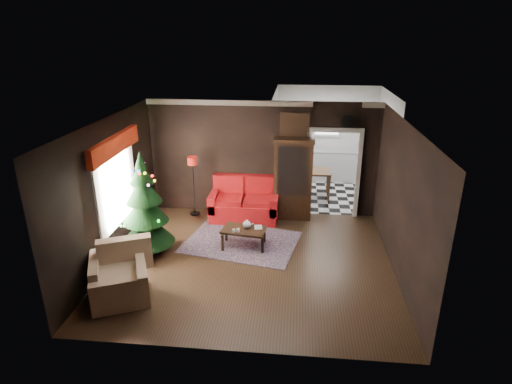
# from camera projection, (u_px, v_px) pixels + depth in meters

# --- Properties ---
(floor) EXTENTS (5.50, 5.50, 0.00)m
(floor) POSITION_uv_depth(u_px,v_px,m) (252.00, 262.00, 8.39)
(floor) COLOR black
(floor) RESTS_ON ground
(ceiling) EXTENTS (5.50, 5.50, 0.00)m
(ceiling) POSITION_uv_depth(u_px,v_px,m) (251.00, 123.00, 7.39)
(ceiling) COLOR white
(ceiling) RESTS_ON ground
(wall_back) EXTENTS (5.50, 0.00, 5.50)m
(wall_back) POSITION_uv_depth(u_px,v_px,m) (263.00, 159.00, 10.21)
(wall_back) COLOR black
(wall_back) RESTS_ON ground
(wall_front) EXTENTS (5.50, 0.00, 5.50)m
(wall_front) POSITION_uv_depth(u_px,v_px,m) (230.00, 266.00, 5.57)
(wall_front) COLOR black
(wall_front) RESTS_ON ground
(wall_left) EXTENTS (0.00, 5.50, 5.50)m
(wall_left) POSITION_uv_depth(u_px,v_px,m) (110.00, 192.00, 8.15)
(wall_left) COLOR black
(wall_left) RESTS_ON ground
(wall_right) EXTENTS (0.00, 5.50, 5.50)m
(wall_right) POSITION_uv_depth(u_px,v_px,m) (402.00, 202.00, 7.64)
(wall_right) COLOR black
(wall_right) RESTS_ON ground
(doorway) EXTENTS (1.10, 0.10, 2.10)m
(doorway) POSITION_uv_depth(u_px,v_px,m) (333.00, 175.00, 10.18)
(doorway) COLOR white
(doorway) RESTS_ON ground
(left_window) EXTENTS (0.05, 1.60, 1.40)m
(left_window) POSITION_uv_depth(u_px,v_px,m) (116.00, 186.00, 8.31)
(left_window) COLOR white
(left_window) RESTS_ON wall_left
(valance) EXTENTS (0.12, 2.10, 0.35)m
(valance) POSITION_uv_depth(u_px,v_px,m) (115.00, 145.00, 8.01)
(valance) COLOR maroon
(valance) RESTS_ON wall_left
(kitchen_floor) EXTENTS (3.00, 3.00, 0.00)m
(kitchen_floor) POSITION_uv_depth(u_px,v_px,m) (326.00, 193.00, 11.95)
(kitchen_floor) COLOR white
(kitchen_floor) RESTS_ON ground
(kitchen_window) EXTENTS (0.70, 0.06, 0.70)m
(kitchen_window) POSITION_uv_depth(u_px,v_px,m) (327.00, 123.00, 12.69)
(kitchen_window) COLOR white
(kitchen_window) RESTS_ON ground
(rug) EXTENTS (2.64, 2.14, 0.01)m
(rug) POSITION_uv_depth(u_px,v_px,m) (241.00, 242.00, 9.17)
(rug) COLOR #59444E
(rug) RESTS_ON ground
(loveseat) EXTENTS (1.70, 0.90, 1.00)m
(loveseat) POSITION_uv_depth(u_px,v_px,m) (244.00, 199.00, 10.16)
(loveseat) COLOR #820000
(loveseat) RESTS_ON ground
(curio_cabinet) EXTENTS (0.90, 0.45, 1.90)m
(curio_cabinet) POSITION_uv_depth(u_px,v_px,m) (293.00, 180.00, 10.09)
(curio_cabinet) COLOR black
(curio_cabinet) RESTS_ON ground
(floor_lamp) EXTENTS (0.30, 0.30, 1.46)m
(floor_lamp) POSITION_uv_depth(u_px,v_px,m) (194.00, 186.00, 10.08)
(floor_lamp) COLOR black
(floor_lamp) RESTS_ON ground
(christmas_tree) EXTENTS (1.42, 1.42, 2.08)m
(christmas_tree) POSITION_uv_depth(u_px,v_px,m) (145.00, 205.00, 8.41)
(christmas_tree) COLOR black
(christmas_tree) RESTS_ON ground
(armchair) EXTENTS (1.28, 1.28, 1.00)m
(armchair) POSITION_uv_depth(u_px,v_px,m) (118.00, 275.00, 7.12)
(armchair) COLOR tan
(armchair) RESTS_ON ground
(coffee_table) EXTENTS (0.97, 0.67, 0.41)m
(coffee_table) POSITION_uv_depth(u_px,v_px,m) (244.00, 238.00, 8.92)
(coffee_table) COLOR black
(coffee_table) RESTS_ON rug
(teapot) EXTENTS (0.22, 0.22, 0.18)m
(teapot) POSITION_uv_depth(u_px,v_px,m) (247.00, 224.00, 8.84)
(teapot) COLOR white
(teapot) RESTS_ON coffee_table
(cup_a) EXTENTS (0.08, 0.08, 0.06)m
(cup_a) POSITION_uv_depth(u_px,v_px,m) (234.00, 230.00, 8.71)
(cup_a) COLOR silver
(cup_a) RESTS_ON coffee_table
(cup_b) EXTENTS (0.08, 0.08, 0.06)m
(cup_b) POSITION_uv_depth(u_px,v_px,m) (238.00, 230.00, 8.72)
(cup_b) COLOR white
(cup_b) RESTS_ON coffee_table
(book) EXTENTS (0.16, 0.04, 0.22)m
(book) POSITION_uv_depth(u_px,v_px,m) (254.00, 223.00, 8.85)
(book) COLOR #8B745E
(book) RESTS_ON coffee_table
(wall_clock) EXTENTS (0.32, 0.32, 0.06)m
(wall_clock) POSITION_uv_depth(u_px,v_px,m) (348.00, 121.00, 9.63)
(wall_clock) COLOR white
(wall_clock) RESTS_ON wall_back
(painting) EXTENTS (0.62, 0.05, 0.52)m
(painting) POSITION_uv_depth(u_px,v_px,m) (295.00, 125.00, 9.80)
(painting) COLOR #AC7E46
(painting) RESTS_ON wall_back
(kitchen_counter) EXTENTS (1.80, 0.60, 0.90)m
(kitchen_counter) POSITION_uv_depth(u_px,v_px,m) (325.00, 165.00, 12.90)
(kitchen_counter) COLOR silver
(kitchen_counter) RESTS_ON ground
(kitchen_table) EXTENTS (0.70, 0.70, 0.75)m
(kitchen_table) POSITION_uv_depth(u_px,v_px,m) (317.00, 184.00, 11.57)
(kitchen_table) COLOR brown
(kitchen_table) RESTS_ON ground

